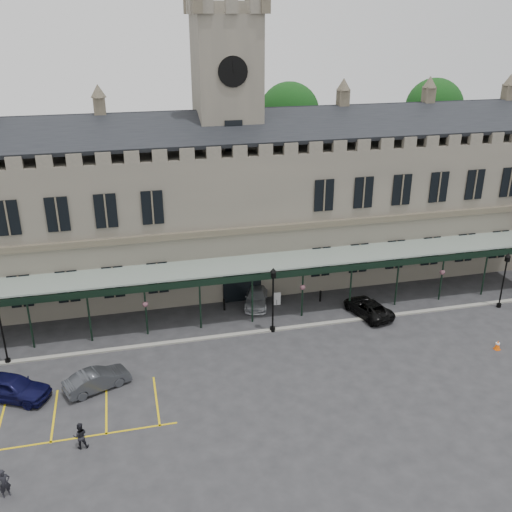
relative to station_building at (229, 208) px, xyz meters
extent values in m
plane|color=#28282B|center=(0.00, -15.91, -6.47)|extent=(140.00, 140.00, 0.00)
cube|color=#635E53|center=(0.00, 0.09, -0.47)|extent=(60.00, 10.00, 12.00)
cube|color=brown|center=(0.00, -5.09, -0.27)|extent=(60.00, 0.35, 0.50)
cube|color=black|center=(0.00, -2.41, 7.33)|extent=(60.00, 4.77, 2.20)
cube|color=black|center=(0.00, 2.59, 7.33)|extent=(60.00, 4.77, 2.20)
cube|color=black|center=(0.00, -5.01, -4.57)|extent=(3.20, 0.18, 3.80)
cube|color=#635E53|center=(0.00, 0.09, 4.53)|extent=(5.00, 5.00, 22.00)
cylinder|color=silver|center=(0.00, -2.47, 11.53)|extent=(2.20, 0.12, 2.20)
cylinder|color=black|center=(0.00, -2.54, 11.53)|extent=(2.30, 0.04, 2.30)
cube|color=black|center=(0.00, -2.47, 6.53)|extent=(1.40, 0.12, 2.80)
cube|color=#8C9E93|center=(0.00, -6.91, -2.37)|extent=(50.00, 4.00, 0.40)
cube|color=black|center=(0.00, -8.91, -2.62)|extent=(50.00, 0.18, 0.50)
cube|color=gray|center=(0.00, -10.41, -6.41)|extent=(60.00, 0.40, 0.12)
cylinder|color=#332314|center=(8.00, 9.09, -0.47)|extent=(0.70, 0.70, 12.00)
sphere|color=#0E3310|center=(8.00, 9.09, 6.53)|extent=(6.00, 6.00, 6.00)
cylinder|color=#332314|center=(24.00, 9.09, -0.47)|extent=(0.70, 0.70, 12.00)
sphere|color=#0E3310|center=(24.00, 9.09, 6.53)|extent=(6.00, 6.00, 6.00)
cylinder|color=black|center=(-17.50, -10.40, -6.31)|extent=(0.38, 0.38, 0.32)
cylinder|color=black|center=(-17.50, -10.40, -4.34)|extent=(0.13, 0.13, 4.26)
cylinder|color=black|center=(1.15, -10.47, -6.30)|extent=(0.40, 0.40, 0.34)
cylinder|color=black|center=(1.15, -10.47, -4.23)|extent=(0.13, 0.13, 4.47)
cube|color=black|center=(1.15, -10.47, -1.83)|extent=(0.31, 0.31, 0.45)
cone|color=black|center=(1.15, -10.47, -1.44)|extent=(0.49, 0.49, 0.34)
cylinder|color=black|center=(20.05, -11.07, -6.31)|extent=(0.37, 0.37, 0.31)
cylinder|color=black|center=(20.05, -11.07, -4.43)|extent=(0.12, 0.12, 4.08)
cube|color=black|center=(20.05, -11.07, -2.24)|extent=(0.29, 0.29, 0.41)
cone|color=black|center=(20.05, -11.07, -1.88)|extent=(0.45, 0.45, 0.31)
cube|color=#F95707|center=(15.97, -16.68, -6.45)|extent=(0.39, 0.39, 0.04)
cone|color=#F95707|center=(15.97, -16.68, -6.11)|extent=(0.45, 0.45, 0.71)
cylinder|color=silver|center=(15.97, -16.68, -6.01)|extent=(0.30, 0.30, 0.10)
cylinder|color=black|center=(2.57, -6.47, -6.23)|extent=(0.06, 0.06, 0.47)
cube|color=silver|center=(2.57, -6.47, -5.91)|extent=(0.65, 0.10, 1.12)
cylinder|color=black|center=(-1.77, -6.34, -5.98)|extent=(0.17, 0.17, 0.97)
cylinder|color=black|center=(6.26, -6.69, -5.99)|extent=(0.17, 0.17, 0.95)
imported|color=#0B0C33|center=(-16.56, -14.61, -5.66)|extent=(5.07, 3.77, 1.61)
imported|color=#34373B|center=(-11.50, -14.82, -5.79)|extent=(4.33, 2.92, 1.35)
imported|color=#A4A7AC|center=(1.00, -5.91, -5.83)|extent=(2.95, 4.74, 1.28)
imported|color=black|center=(9.11, -9.79, -5.84)|extent=(3.20, 4.94, 1.26)
imported|color=black|center=(-15.75, -22.82, -5.68)|extent=(0.68, 0.59, 1.57)
imported|color=black|center=(-12.30, -20.14, -5.68)|extent=(0.80, 0.64, 1.58)
camera|label=1|loc=(-8.82, -46.43, 15.28)|focal=40.00mm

